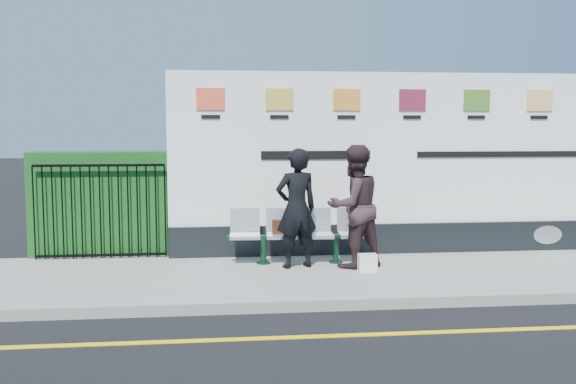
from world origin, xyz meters
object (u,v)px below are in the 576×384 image
object	(u,v)px
billboard	(409,175)
woman_left	(296,208)
bench	(300,248)
woman_right	(354,206)

from	to	relation	value
billboard	woman_left	bearing A→B (deg)	-154.12
bench	woman_left	bearing A→B (deg)	-104.50
bench	woman_left	xyz separation A→B (m)	(-0.09, -0.29, 0.67)
woman_right	woman_left	bearing A→B (deg)	-27.39
billboard	bench	size ratio (longest dim) A/B	3.71
billboard	bench	bearing A→B (deg)	-160.23
billboard	woman_right	distance (m)	1.61
billboard	woman_right	size ratio (longest dim) A/B	4.33
billboard	bench	world-z (taller)	billboard
billboard	woman_left	distance (m)	2.29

